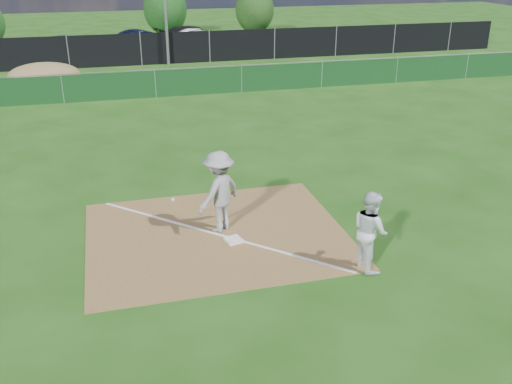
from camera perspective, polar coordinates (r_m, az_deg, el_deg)
ground at (r=21.85m, az=-8.61°, el=6.33°), size 90.00×90.00×0.00m
infield_dirt at (r=13.55m, az=-3.95°, el=-4.27°), size 6.00×5.00×0.02m
foul_line at (r=13.54m, az=-3.95°, el=-4.21°), size 5.01×5.01×0.01m
green_fence at (r=26.52m, az=-10.03°, el=10.57°), size 44.00×0.05×1.20m
dirt_mound at (r=30.00m, az=-20.42°, el=10.91°), size 3.38×2.60×1.17m
black_fence at (r=34.31m, az=-11.44°, el=13.81°), size 46.00×0.04×1.80m
parking_lot at (r=39.38m, az=-11.91°, el=13.62°), size 46.00×9.00×0.01m
first_base at (r=13.18m, az=-2.26°, el=-4.82°), size 0.43×0.43×0.07m
play_at_first at (r=13.35m, az=-3.71°, el=0.04°), size 1.90×1.35×1.97m
runner at (r=12.06m, az=11.35°, el=-3.79°), size 0.73×0.90×1.74m
car_left at (r=38.44m, az=-18.60°, el=13.74°), size 4.29×3.08×1.36m
car_mid at (r=38.83m, az=-11.19°, el=14.60°), size 4.52×3.04×1.41m
car_right at (r=40.15m, az=-6.34°, el=15.18°), size 5.35×3.54×1.44m
tree_mid at (r=45.79m, az=-9.07°, el=17.61°), size 3.27×3.27×3.87m
tree_right at (r=46.21m, az=-0.13°, el=17.71°), size 2.98×2.98×3.53m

